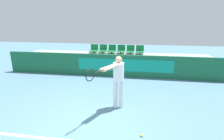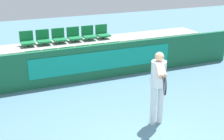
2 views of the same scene
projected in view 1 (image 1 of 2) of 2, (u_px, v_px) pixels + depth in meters
ground_plane at (86, 130)px, 4.42m from camera, size 30.00×30.00×0.00m
barrier_wall at (112, 65)px, 8.35m from camera, size 10.54×0.14×1.07m
bleacher_tier_front at (114, 69)px, 9.04m from camera, size 10.14×1.07×0.39m
bleacher_tier_middle at (116, 60)px, 9.99m from camera, size 10.14×1.07×0.77m
stadium_chair_0 at (89, 60)px, 9.24m from camera, size 0.44×0.44×0.47m
stadium_chair_1 at (99, 60)px, 9.16m from camera, size 0.44×0.44×0.47m
stadium_chair_2 at (109, 61)px, 9.08m from camera, size 0.44×0.44×0.47m
stadium_chair_3 at (119, 61)px, 9.01m from camera, size 0.44×0.44×0.47m
stadium_chair_4 at (129, 61)px, 8.93m from camera, size 0.44×0.44×0.47m
stadium_chair_5 at (140, 62)px, 8.86m from camera, size 0.44×0.44×0.47m
stadium_chair_6 at (94, 49)px, 10.14m from camera, size 0.44×0.44×0.47m
stadium_chair_7 at (103, 50)px, 10.06m from camera, size 0.44×0.44×0.47m
stadium_chair_8 at (112, 50)px, 9.98m from camera, size 0.44×0.44×0.47m
stadium_chair_9 at (121, 50)px, 9.91m from camera, size 0.44×0.44×0.47m
stadium_chair_10 at (130, 50)px, 9.83m from camera, size 0.44×0.44×0.47m
stadium_chair_11 at (140, 51)px, 9.76m from camera, size 0.44×0.44×0.47m
tennis_player at (117, 77)px, 5.18m from camera, size 0.80×1.42×1.65m
tennis_ball at (142, 135)px, 4.16m from camera, size 0.07×0.07×0.07m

